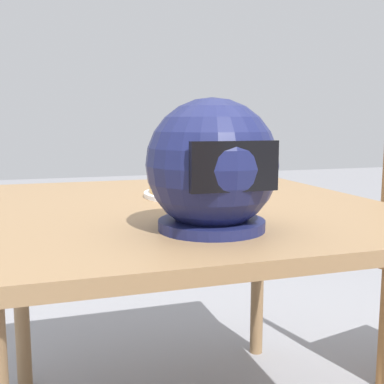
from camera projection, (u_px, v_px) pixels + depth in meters
The scene contains 4 objects.
dining_table at pixel (186, 232), 1.26m from camera, with size 1.00×1.08×0.71m.
pizza_plate at pixel (197, 194), 1.37m from camera, with size 0.30×0.30×0.01m, color white.
pizza at pixel (197, 188), 1.36m from camera, with size 0.27×0.27×0.05m.
motorcycle_helmet at pixel (212, 168), 0.92m from camera, with size 0.25×0.25×0.25m.
Camera 1 is at (0.36, 1.17, 0.92)m, focal length 44.88 mm.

